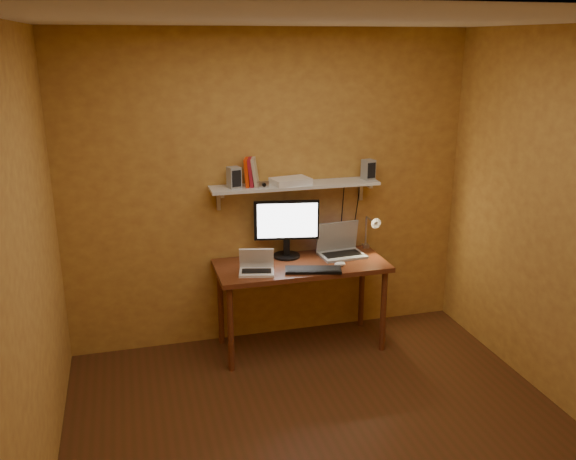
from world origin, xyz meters
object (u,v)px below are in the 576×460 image
object	(u,v)px
shelf_camera	(263,184)
router	(291,181)
wall_shelf	(295,186)
desk_lamp	(371,228)
laptop	(340,246)
desk	(301,273)
speaker_left	(234,177)
speaker_right	(368,169)
mouse	(340,264)
monitor	(287,226)
netbook	(257,266)
keyboard	(313,270)

from	to	relation	value
shelf_camera	router	xyz separation A→B (m)	(0.24, 0.06, -0.00)
wall_shelf	shelf_camera	size ratio (longest dim) A/B	15.39
desk_lamp	shelf_camera	size ratio (longest dim) A/B	4.12
laptop	desk	bearing A→B (deg)	-165.80
wall_shelf	speaker_left	distance (m)	0.52
speaker_left	speaker_right	world-z (taller)	speaker_left
mouse	shelf_camera	distance (m)	0.89
wall_shelf	router	distance (m)	0.06
mouse	speaker_right	bearing A→B (deg)	46.61
desk_lamp	monitor	bearing A→B (deg)	175.20
desk	netbook	distance (m)	0.43
desk	keyboard	distance (m)	0.22
keyboard	speaker_left	distance (m)	0.96
desk	speaker_left	distance (m)	0.96
monitor	router	size ratio (longest dim) A/B	1.76
netbook	keyboard	size ratio (longest dim) A/B	0.70
speaker_left	shelf_camera	xyz separation A→B (m)	(0.22, -0.05, -0.06)
desk_lamp	laptop	bearing A→B (deg)	179.88
monitor	keyboard	bearing A→B (deg)	-63.36
monitor	speaker_left	xyz separation A→B (m)	(-0.43, -0.01, 0.44)
keyboard	speaker_right	xyz separation A→B (m)	(0.60, 0.39, 0.70)
desk	desk_lamp	bearing A→B (deg)	10.81
netbook	desk_lamp	distance (m)	1.09
shelf_camera	wall_shelf	bearing A→B (deg)	13.57
desk	laptop	distance (m)	0.43
desk	shelf_camera	bearing A→B (deg)	156.03
laptop	desk_lamp	world-z (taller)	desk_lamp
speaker_left	shelf_camera	distance (m)	0.24
router	speaker_right	bearing A→B (deg)	0.89
shelf_camera	laptop	bearing A→B (deg)	0.08
netbook	mouse	size ratio (longest dim) A/B	3.31
netbook	mouse	bearing A→B (deg)	9.99
desk_lamp	speaker_right	size ratio (longest dim) A/B	2.26
laptop	shelf_camera	distance (m)	0.88
wall_shelf	keyboard	bearing A→B (deg)	-84.17
keyboard	mouse	size ratio (longest dim) A/B	4.75
desk	desk_lamp	distance (m)	0.73
netbook	speaker_left	size ratio (longest dim) A/B	1.83
laptop	speaker_left	world-z (taller)	speaker_left
monitor	netbook	xyz separation A→B (m)	(-0.32, -0.29, -0.22)
monitor	speaker_right	world-z (taller)	speaker_right
shelf_camera	netbook	bearing A→B (deg)	-116.79
keyboard	shelf_camera	distance (m)	0.79
shelf_camera	keyboard	bearing A→B (deg)	-44.94
desk_lamp	router	distance (m)	0.83
wall_shelf	speaker_left	bearing A→B (deg)	-178.49
desk_lamp	speaker_right	xyz separation A→B (m)	(-0.02, 0.07, 0.50)
desk	mouse	bearing A→B (deg)	-26.04
wall_shelf	laptop	size ratio (longest dim) A/B	3.61
netbook	laptop	bearing A→B (deg)	29.64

